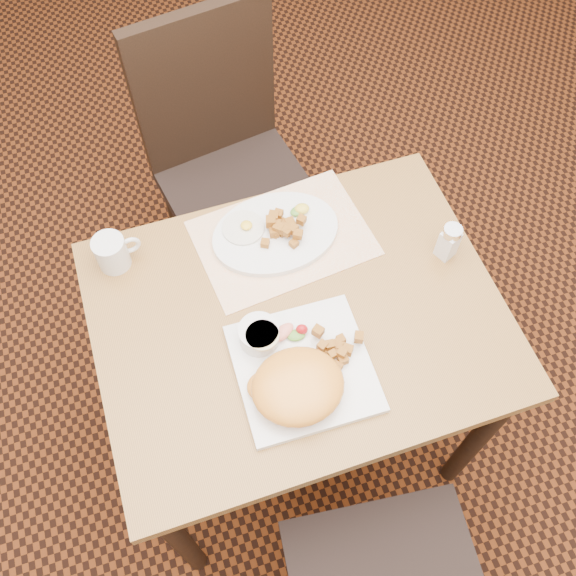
# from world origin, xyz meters

# --- Properties ---
(ground) EXTENTS (8.00, 8.00, 0.00)m
(ground) POSITION_xyz_m (0.00, 0.00, 0.00)
(ground) COLOR black
(ground) RESTS_ON ground
(table) EXTENTS (0.90, 0.70, 0.75)m
(table) POSITION_xyz_m (0.00, 0.00, 0.64)
(table) COLOR olive
(table) RESTS_ON ground
(chair_far) EXTENTS (0.48, 0.49, 0.97)m
(chair_far) POSITION_xyz_m (0.01, 0.68, 0.54)
(chair_far) COLOR black
(chair_far) RESTS_ON ground
(placemat) EXTENTS (0.43, 0.32, 0.00)m
(placemat) POSITION_xyz_m (0.03, 0.21, 0.75)
(placemat) COLOR white
(placemat) RESTS_ON table
(plate_square) EXTENTS (0.29, 0.29, 0.02)m
(plate_square) POSITION_xyz_m (-0.03, -0.13, 0.76)
(plate_square) COLOR silver
(plate_square) RESTS_ON table
(plate_oval) EXTENTS (0.31, 0.24, 0.02)m
(plate_oval) POSITION_xyz_m (0.02, 0.22, 0.76)
(plate_oval) COLOR silver
(plate_oval) RESTS_ON placemat
(hollandaise_mound) EXTENTS (0.19, 0.17, 0.07)m
(hollandaise_mound) POSITION_xyz_m (-0.07, -0.18, 0.80)
(hollandaise_mound) COLOR #F69D30
(hollandaise_mound) RESTS_ON plate_square
(ramekin) EXTENTS (0.09, 0.09, 0.05)m
(ramekin) POSITION_xyz_m (-0.10, -0.04, 0.79)
(ramekin) COLOR silver
(ramekin) RESTS_ON plate_square
(garnish_sq) EXTENTS (0.09, 0.06, 0.03)m
(garnish_sq) POSITION_xyz_m (-0.04, -0.05, 0.78)
(garnish_sq) COLOR #387223
(garnish_sq) RESTS_ON plate_square
(fried_egg) EXTENTS (0.10, 0.10, 0.02)m
(fried_egg) POSITION_xyz_m (-0.05, 0.25, 0.77)
(fried_egg) COLOR white
(fried_egg) RESTS_ON plate_oval
(garnish_ov) EXTENTS (0.05, 0.04, 0.02)m
(garnish_ov) POSITION_xyz_m (0.09, 0.25, 0.78)
(garnish_ov) COLOR #387223
(garnish_ov) RESTS_ON plate_oval
(salt_shaker) EXTENTS (0.06, 0.06, 0.10)m
(salt_shaker) POSITION_xyz_m (0.38, 0.05, 0.80)
(salt_shaker) COLOR white
(salt_shaker) RESTS_ON table
(coffee_mug) EXTENTS (0.11, 0.07, 0.08)m
(coffee_mug) POSITION_xyz_m (-0.36, 0.27, 0.79)
(coffee_mug) COLOR silver
(coffee_mug) RESTS_ON table
(home_fries_sq) EXTENTS (0.11, 0.11, 0.04)m
(home_fries_sq) POSITION_xyz_m (0.05, -0.11, 0.78)
(home_fries_sq) COLOR #AB671B
(home_fries_sq) RESTS_ON plate_square
(home_fries_ov) EXTENTS (0.12, 0.11, 0.04)m
(home_fries_ov) POSITION_xyz_m (0.03, 0.21, 0.79)
(home_fries_ov) COLOR #AB671B
(home_fries_ov) RESTS_ON plate_oval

